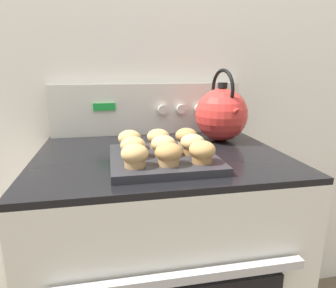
# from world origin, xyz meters

# --- Properties ---
(wall_back) EXTENTS (8.00, 0.05, 2.40)m
(wall_back) POSITION_xyz_m (0.00, 0.68, 1.20)
(wall_back) COLOR white
(wall_back) RESTS_ON ground_plane
(stove_range) EXTENTS (0.78, 0.67, 0.89)m
(stove_range) POSITION_xyz_m (0.00, 0.34, 0.45)
(stove_range) COLOR silver
(stove_range) RESTS_ON ground_plane
(control_panel) EXTENTS (0.77, 0.07, 0.20)m
(control_panel) POSITION_xyz_m (0.00, 0.63, 0.99)
(control_panel) COLOR silver
(control_panel) RESTS_ON stove_range
(muffin_pan) EXTENTS (0.30, 0.30, 0.02)m
(muffin_pan) POSITION_xyz_m (-0.01, 0.23, 0.90)
(muffin_pan) COLOR #28282D
(muffin_pan) RESTS_ON stove_range
(muffin_r0_c0) EXTENTS (0.07, 0.07, 0.06)m
(muffin_r0_c0) POSITION_xyz_m (-0.10, 0.14, 0.94)
(muffin_r0_c0) COLOR #A37A4C
(muffin_r0_c0) RESTS_ON muffin_pan
(muffin_r0_c1) EXTENTS (0.07, 0.07, 0.06)m
(muffin_r0_c1) POSITION_xyz_m (-0.01, 0.14, 0.94)
(muffin_r0_c1) COLOR #A37A4C
(muffin_r0_c1) RESTS_ON muffin_pan
(muffin_r0_c2) EXTENTS (0.07, 0.07, 0.06)m
(muffin_r0_c2) POSITION_xyz_m (0.08, 0.14, 0.94)
(muffin_r0_c2) COLOR olive
(muffin_r0_c2) RESTS_ON muffin_pan
(muffin_r1_c0) EXTENTS (0.07, 0.07, 0.06)m
(muffin_r1_c0) POSITION_xyz_m (-0.09, 0.23, 0.94)
(muffin_r1_c0) COLOR #A37A4C
(muffin_r1_c0) RESTS_ON muffin_pan
(muffin_r1_c1) EXTENTS (0.07, 0.07, 0.06)m
(muffin_r1_c1) POSITION_xyz_m (-0.01, 0.22, 0.94)
(muffin_r1_c1) COLOR olive
(muffin_r1_c1) RESTS_ON muffin_pan
(muffin_r1_c2) EXTENTS (0.07, 0.07, 0.06)m
(muffin_r1_c2) POSITION_xyz_m (0.08, 0.23, 0.94)
(muffin_r1_c2) COLOR olive
(muffin_r1_c2) RESTS_ON muffin_pan
(muffin_r2_c0) EXTENTS (0.07, 0.07, 0.06)m
(muffin_r2_c0) POSITION_xyz_m (-0.10, 0.32, 0.94)
(muffin_r2_c0) COLOR tan
(muffin_r2_c0) RESTS_ON muffin_pan
(muffin_r2_c1) EXTENTS (0.07, 0.07, 0.06)m
(muffin_r2_c1) POSITION_xyz_m (-0.01, 0.32, 0.94)
(muffin_r2_c1) COLOR #A37A4C
(muffin_r2_c1) RESTS_ON muffin_pan
(muffin_r2_c2) EXTENTS (0.07, 0.07, 0.06)m
(muffin_r2_c2) POSITION_xyz_m (0.08, 0.31, 0.94)
(muffin_r2_c2) COLOR tan
(muffin_r2_c2) RESTS_ON muffin_pan
(tea_kettle) EXTENTS (0.19, 0.23, 0.26)m
(tea_kettle) POSITION_xyz_m (0.25, 0.45, 0.99)
(tea_kettle) COLOR red
(tea_kettle) RESTS_ON stove_range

